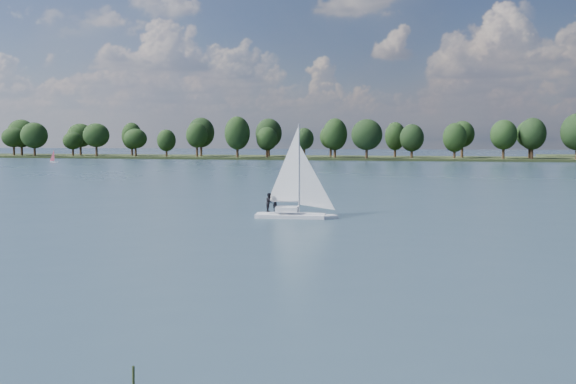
# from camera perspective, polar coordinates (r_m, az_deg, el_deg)

# --- Properties ---
(ground) EXTENTS (700.00, 700.00, 0.00)m
(ground) POSITION_cam_1_polar(r_m,az_deg,el_deg) (124.33, 8.86, 1.34)
(ground) COLOR #233342
(ground) RESTS_ON ground
(far_shore) EXTENTS (660.00, 40.00, 1.50)m
(far_shore) POSITION_cam_1_polar(r_m,az_deg,el_deg) (236.04, 11.07, 2.87)
(far_shore) COLOR black
(far_shore) RESTS_ON ground
(sailboat) EXTENTS (6.97, 2.52, 8.98)m
(sailboat) POSITION_cam_1_polar(r_m,az_deg,el_deg) (58.35, 0.30, 0.12)
(sailboat) COLOR silver
(sailboat) RESTS_ON ground
(dinghy_pink) EXTENTS (2.85, 1.54, 4.33)m
(dinghy_pink) POSITION_cam_1_polar(r_m,az_deg,el_deg) (213.25, -20.05, 2.76)
(dinghy_pink) COLOR silver
(dinghy_pink) RESTS_ON ground
(treeline) EXTENTS (562.83, 73.66, 17.99)m
(treeline) POSITION_cam_1_polar(r_m,az_deg,el_deg) (233.24, 7.87, 4.87)
(treeline) COLOR black
(treeline) RESTS_ON ground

